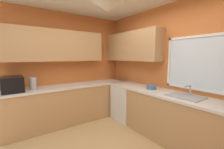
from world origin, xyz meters
The scene contains 8 objects.
room_shell centered at (-0.40, 0.46, 1.76)m, with size 4.20×3.36×2.67m.
counter_run_left centered at (-1.73, 0.00, 0.44)m, with size 0.65×2.97×0.88m.
counter_run_back centered at (0.21, 1.31, 0.44)m, with size 3.29×0.65×0.88m.
dishwasher centered at (-1.07, 1.28, 0.42)m, with size 0.60×0.60×0.84m, color white.
microwave centered at (-1.73, -1.05, 1.03)m, with size 0.48×0.36×0.29m, color black.
kettle centered at (-1.71, -0.71, 1.01)m, with size 0.13×0.13×0.25m, color #B7B7BC.
sink_assembly centered at (0.37, 1.32, 0.90)m, with size 0.55×0.40×0.19m.
bowl centered at (-0.35, 1.31, 0.93)m, with size 0.20×0.20×0.09m, color #4C7099.
Camera 1 is at (1.65, -1.08, 1.56)m, focal length 23.75 mm.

